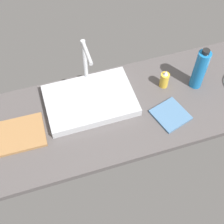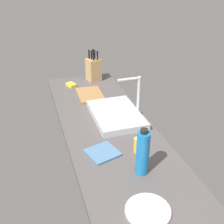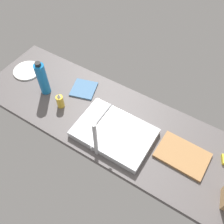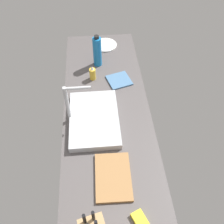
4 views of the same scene
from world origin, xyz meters
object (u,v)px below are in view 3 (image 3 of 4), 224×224
object	(u,v)px
dinner_plate	(27,71)
faucet	(97,134)
cutting_board	(183,155)
water_bottle	(42,79)
dish_towel	(84,89)
sink_basin	(114,133)
soap_bottle	(60,101)

from	to	relation	value
dinner_plate	faucet	bearing A→B (deg)	162.01
cutting_board	water_bottle	distance (cm)	101.63
faucet	cutting_board	bearing A→B (deg)	-152.28
dish_towel	faucet	bearing A→B (deg)	135.94
faucet	dish_towel	size ratio (longest dim) A/B	1.80
sink_basin	dinner_plate	xyz separation A→B (cm)	(85.17, -12.99, -1.69)
faucet	dish_towel	bearing A→B (deg)	-44.06
sink_basin	faucet	size ratio (longest dim) A/B	1.57
water_bottle	dinner_plate	xyz separation A→B (cm)	(25.55, -7.70, -11.88)
dish_towel	water_bottle	bearing A→B (deg)	35.14
soap_bottle	water_bottle	xyz separation A→B (cm)	(17.29, -4.72, 7.42)
water_bottle	faucet	bearing A→B (deg)	161.48
soap_bottle	faucet	bearing A→B (deg)	160.11
sink_basin	dish_towel	bearing A→B (deg)	-28.41
faucet	cutting_board	size ratio (longest dim) A/B	1.02
dish_towel	sink_basin	bearing A→B (deg)	151.59
cutting_board	water_bottle	bearing A→B (deg)	2.14
dinner_plate	water_bottle	bearing A→B (deg)	163.22
soap_bottle	water_bottle	bearing A→B (deg)	-15.28
sink_basin	dinner_plate	distance (cm)	86.17
faucet	soap_bottle	xyz separation A→B (cm)	(39.95, -14.46, -12.89)
sink_basin	dish_towel	xyz separation A→B (cm)	(37.96, -20.53, -1.69)
cutting_board	water_bottle	world-z (taller)	water_bottle
faucet	dish_towel	xyz separation A→B (cm)	(35.58, -34.42, -17.34)
soap_bottle	dish_towel	bearing A→B (deg)	-102.35
faucet	cutting_board	world-z (taller)	faucet
sink_basin	soap_bottle	xyz separation A→B (cm)	(42.33, -0.56, 2.77)
sink_basin	faucet	xyz separation A→B (cm)	(2.38, 13.89, 15.66)
water_bottle	dinner_plate	size ratio (longest dim) A/B	1.29
sink_basin	dish_towel	distance (cm)	43.19
faucet	water_bottle	size ratio (longest dim) A/B	1.13
sink_basin	soap_bottle	world-z (taller)	soap_bottle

